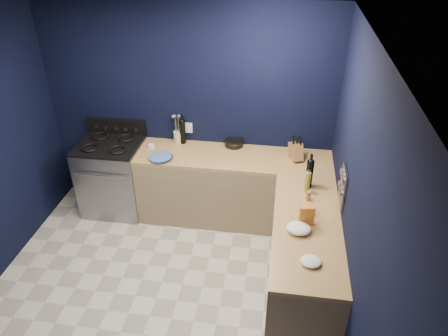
% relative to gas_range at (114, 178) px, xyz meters
% --- Properties ---
extents(floor, '(3.50, 3.50, 0.02)m').
position_rel_gas_range_xyz_m(floor, '(0.93, -1.42, -0.47)').
color(floor, beige).
rests_on(floor, ground).
extents(ceiling, '(3.50, 3.50, 0.02)m').
position_rel_gas_range_xyz_m(ceiling, '(0.93, -1.42, 2.15)').
color(ceiling, silver).
rests_on(ceiling, ground).
extents(wall_back, '(3.50, 0.02, 2.60)m').
position_rel_gas_range_xyz_m(wall_back, '(0.93, 0.34, 0.84)').
color(wall_back, black).
rests_on(wall_back, ground).
extents(wall_right, '(0.02, 3.50, 2.60)m').
position_rel_gas_range_xyz_m(wall_right, '(2.69, -1.42, 0.84)').
color(wall_right, black).
rests_on(wall_right, ground).
extents(cab_back, '(2.30, 0.63, 0.86)m').
position_rel_gas_range_xyz_m(cab_back, '(1.53, 0.02, -0.03)').
color(cab_back, '#8C7554').
rests_on(cab_back, floor).
extents(top_back, '(2.30, 0.63, 0.04)m').
position_rel_gas_range_xyz_m(top_back, '(1.53, 0.02, 0.42)').
color(top_back, brown).
rests_on(top_back, cab_back).
extents(cab_right, '(0.63, 1.67, 0.86)m').
position_rel_gas_range_xyz_m(cab_right, '(2.37, -1.13, -0.03)').
color(cab_right, '#8C7554').
rests_on(cab_right, floor).
extents(top_right, '(0.63, 1.67, 0.04)m').
position_rel_gas_range_xyz_m(top_right, '(2.37, -1.13, 0.42)').
color(top_right, brown).
rests_on(top_right, cab_right).
extents(gas_range, '(0.76, 0.66, 0.92)m').
position_rel_gas_range_xyz_m(gas_range, '(0.00, 0.00, 0.00)').
color(gas_range, gray).
rests_on(gas_range, floor).
extents(oven_door, '(0.59, 0.02, 0.42)m').
position_rel_gas_range_xyz_m(oven_door, '(0.00, -0.32, -0.01)').
color(oven_door, black).
rests_on(oven_door, gas_range).
extents(cooktop, '(0.76, 0.66, 0.03)m').
position_rel_gas_range_xyz_m(cooktop, '(0.00, 0.00, 0.48)').
color(cooktop, black).
rests_on(cooktop, gas_range).
extents(backguard, '(0.76, 0.06, 0.20)m').
position_rel_gas_range_xyz_m(backguard, '(0.00, 0.30, 0.58)').
color(backguard, black).
rests_on(backguard, gas_range).
extents(spice_panel, '(0.02, 0.28, 0.38)m').
position_rel_gas_range_xyz_m(spice_panel, '(2.67, -0.87, 0.72)').
color(spice_panel, gray).
rests_on(spice_panel, wall_right).
extents(wall_outlet, '(0.09, 0.02, 0.13)m').
position_rel_gas_range_xyz_m(wall_outlet, '(0.93, 0.32, 0.62)').
color(wall_outlet, white).
rests_on(wall_outlet, wall_back).
extents(plate_stack, '(0.33, 0.33, 0.03)m').
position_rel_gas_range_xyz_m(plate_stack, '(0.69, -0.17, 0.46)').
color(plate_stack, '#3D54A9').
rests_on(plate_stack, top_back).
extents(ramekin, '(0.10, 0.10, 0.03)m').
position_rel_gas_range_xyz_m(ramekin, '(0.51, 0.09, 0.46)').
color(ramekin, white).
rests_on(ramekin, top_back).
extents(utensil_crock, '(0.12, 0.12, 0.14)m').
position_rel_gas_range_xyz_m(utensil_crock, '(0.80, 0.27, 0.51)').
color(utensil_crock, beige).
rests_on(utensil_crock, top_back).
extents(wine_bottle_back, '(0.08, 0.08, 0.30)m').
position_rel_gas_range_xyz_m(wine_bottle_back, '(0.87, 0.25, 0.59)').
color(wine_bottle_back, black).
rests_on(wine_bottle_back, top_back).
extents(lemon_basket, '(0.26, 0.26, 0.09)m').
position_rel_gas_range_xyz_m(lemon_basket, '(1.50, 0.27, 0.48)').
color(lemon_basket, black).
rests_on(lemon_basket, top_back).
extents(knife_block, '(0.19, 0.26, 0.25)m').
position_rel_gas_range_xyz_m(knife_block, '(2.24, 0.06, 0.54)').
color(knife_block, brown).
rests_on(knife_block, top_back).
extents(wine_bottle_right, '(0.09, 0.09, 0.31)m').
position_rel_gas_range_xyz_m(wine_bottle_right, '(2.38, -0.49, 0.59)').
color(wine_bottle_right, black).
rests_on(wine_bottle_right, top_right).
extents(oil_bottle, '(0.06, 0.06, 0.23)m').
position_rel_gas_range_xyz_m(oil_bottle, '(2.36, -0.59, 0.56)').
color(oil_bottle, olive).
rests_on(oil_bottle, top_right).
extents(spice_jar_near, '(0.06, 0.06, 0.10)m').
position_rel_gas_range_xyz_m(spice_jar_near, '(2.37, -0.73, 0.49)').
color(spice_jar_near, olive).
rests_on(spice_jar_near, top_right).
extents(spice_jar_far, '(0.06, 0.06, 0.09)m').
position_rel_gas_range_xyz_m(spice_jar_far, '(2.40, -0.95, 0.49)').
color(spice_jar_far, olive).
rests_on(spice_jar_far, top_right).
extents(crouton_bag, '(0.15, 0.09, 0.20)m').
position_rel_gas_range_xyz_m(crouton_bag, '(2.34, -1.12, 0.54)').
color(crouton_bag, red).
rests_on(crouton_bag, top_right).
extents(towel_front, '(0.26, 0.24, 0.08)m').
position_rel_gas_range_xyz_m(towel_front, '(2.28, -1.24, 0.48)').
color(towel_front, white).
rests_on(towel_front, top_right).
extents(towel_end, '(0.22, 0.21, 0.05)m').
position_rel_gas_range_xyz_m(towel_end, '(2.38, -1.63, 0.47)').
color(towel_end, white).
rests_on(towel_end, top_right).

